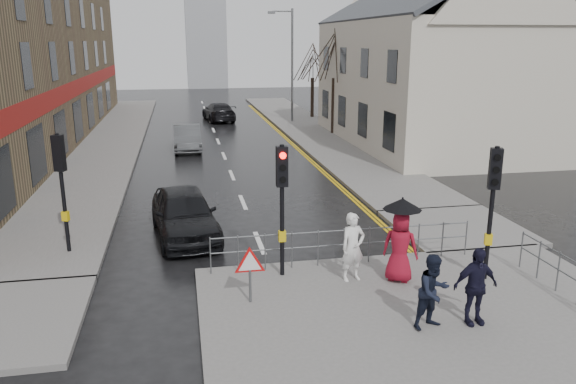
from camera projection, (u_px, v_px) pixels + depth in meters
name	position (u px, v px, depth m)	size (l,w,h in m)	color
ground	(276.00, 283.00, 14.26)	(120.00, 120.00, 0.00)	black
near_pavement	(449.00, 339.00, 11.47)	(10.00, 9.00, 0.14)	#605E5B
left_pavement	(111.00, 138.00, 34.86)	(4.00, 44.00, 0.14)	#605E5B
right_pavement	(307.00, 128.00, 39.12)	(4.00, 40.00, 0.14)	#605E5B
pavement_bridge_right	(457.00, 228.00, 18.27)	(4.00, 4.20, 0.14)	#605E5B
building_left_terrace	(0.00, 58.00, 31.62)	(8.00, 42.00, 10.00)	olive
building_right_cream	(428.00, 61.00, 32.25)	(9.00, 16.40, 10.10)	beige
church_tower	(205.00, 15.00, 70.93)	(5.00, 5.00, 18.00)	#94969C
traffic_signal_near_left	(282.00, 188.00, 13.84)	(0.28, 0.27, 3.40)	black
traffic_signal_near_right	(493.00, 190.00, 13.61)	(0.34, 0.33, 3.40)	black
traffic_signal_far_left	(61.00, 172.00, 15.46)	(0.34, 0.33, 3.40)	black
guard_railing_front	(344.00, 239.00, 14.96)	(7.14, 0.04, 1.00)	#595B5E
warning_sign	(250.00, 266.00, 12.70)	(0.80, 0.07, 1.35)	#595B5E
street_lamp	(290.00, 58.00, 40.62)	(1.83, 0.25, 8.00)	#595B5E
tree_near	(334.00, 54.00, 35.13)	(2.40, 2.40, 6.58)	black
tree_far	(313.00, 61.00, 42.99)	(2.40, 2.40, 5.64)	black
pedestrian_a	(353.00, 247.00, 13.92)	(0.64, 0.42, 1.75)	white
pedestrian_b	(433.00, 292.00, 11.60)	(0.79, 0.61, 1.62)	black
pedestrian_with_umbrella	(401.00, 237.00, 13.80)	(1.05, 0.96, 2.14)	maroon
pedestrian_d	(475.00, 286.00, 11.77)	(1.00, 0.41, 1.70)	black
car_parked	(184.00, 213.00, 17.45)	(1.81, 4.50, 1.53)	black
car_mid	(187.00, 138.00, 31.28)	(1.47, 4.21, 1.39)	#444649
car_far	(219.00, 112.00, 42.68)	(1.94, 4.77, 1.38)	black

